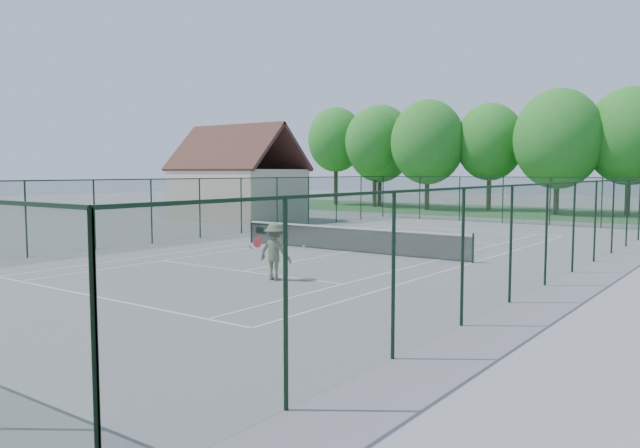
# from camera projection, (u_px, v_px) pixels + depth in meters

# --- Properties ---
(ground) EXTENTS (140.00, 140.00, 0.00)m
(ground) POSITION_uv_depth(u_px,v_px,m) (348.00, 252.00, 26.13)
(ground) COLOR gray
(ground) RESTS_ON ground
(grass_far) EXTENTS (80.00, 16.00, 0.01)m
(grass_far) POSITION_uv_depth(u_px,v_px,m) (556.00, 213.00, 50.19)
(grass_far) COLOR #387335
(grass_far) RESTS_ON ground
(court_lines) EXTENTS (11.05, 23.85, 0.01)m
(court_lines) POSITION_uv_depth(u_px,v_px,m) (348.00, 252.00, 26.13)
(court_lines) COLOR white
(court_lines) RESTS_ON ground
(tennis_net) EXTENTS (11.08, 0.08, 1.10)m
(tennis_net) POSITION_uv_depth(u_px,v_px,m) (348.00, 238.00, 26.09)
(tennis_net) COLOR black
(tennis_net) RESTS_ON ground
(fence_enclosure) EXTENTS (18.05, 36.05, 3.02)m
(fence_enclosure) POSITION_uv_depth(u_px,v_px,m) (348.00, 215.00, 26.00)
(fence_enclosure) COLOR #1C3A21
(fence_enclosure) RESTS_ON ground
(utility_building) EXTENTS (8.60, 6.27, 6.63)m
(utility_building) POSITION_uv_depth(u_px,v_px,m) (238.00, 175.00, 43.36)
(utility_building) COLOR beige
(utility_building) RESTS_ON ground
(tree_line_far) EXTENTS (39.40, 6.40, 9.70)m
(tree_line_far) POSITION_uv_depth(u_px,v_px,m) (558.00, 138.00, 49.68)
(tree_line_far) COLOR #3F2E20
(tree_line_far) RESTS_ON ground
(sports_bag_a) EXTENTS (0.44, 0.33, 0.31)m
(sports_bag_a) POSITION_uv_depth(u_px,v_px,m) (259.00, 230.00, 34.14)
(sports_bag_a) COLOR black
(sports_bag_a) RESTS_ON ground
(sports_bag_b) EXTENTS (0.35, 0.27, 0.24)m
(sports_bag_b) POSITION_uv_depth(u_px,v_px,m) (263.00, 231.00, 33.79)
(sports_bag_b) COLOR black
(sports_bag_b) RESTS_ON ground
(tennis_player) EXTENTS (1.73, 0.88, 1.77)m
(tennis_player) POSITION_uv_depth(u_px,v_px,m) (275.00, 252.00, 19.24)
(tennis_player) COLOR #636A4C
(tennis_player) RESTS_ON ground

